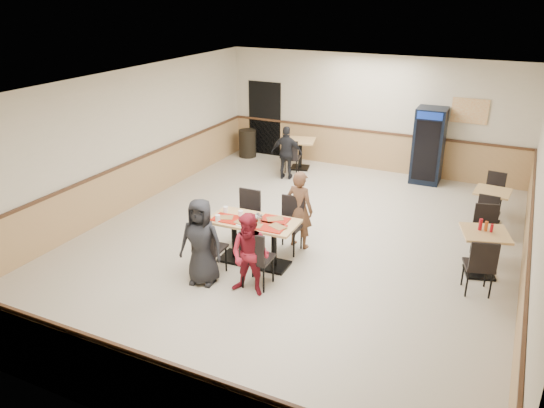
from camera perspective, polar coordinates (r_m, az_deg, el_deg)
The scene contains 20 objects.
ground at distance 10.22m, azimuth 2.42°, elevation -4.18°, with size 10.00×10.00×0.00m, color beige.
room_shell at distance 11.81m, azimuth 15.40°, elevation 1.81°, with size 10.00×10.00×10.00m.
main_table at distance 9.27m, azimuth -1.97°, elevation -3.32°, with size 1.57×0.82×0.83m.
main_chairs at distance 9.30m, azimuth -2.27°, elevation -3.40°, with size 1.43×1.85×1.05m.
diner_woman_left at distance 8.67m, azimuth -7.62°, elevation -4.06°, with size 0.72×0.47×1.47m, color black.
diner_woman_right at distance 8.31m, azimuth -2.36°, elevation -5.50°, with size 0.67×0.52×1.37m, color maroon.
diner_man_opposite at distance 9.80m, azimuth 2.99°, elevation -0.61°, with size 0.54×0.36×1.49m, color brown.
lone_diner at distance 13.40m, azimuth 1.59°, elevation 5.52°, with size 0.80×0.33×1.36m, color black.
tabletop_clutter at distance 9.09m, azimuth -2.06°, elevation -1.77°, with size 1.36×0.68×0.12m.
side_table_near at distance 9.59m, azimuth 21.77°, elevation -4.25°, with size 0.92×0.92×0.79m.
side_table_near_chair_south at distance 9.04m, azimuth 21.38°, elevation -6.04°, with size 0.46×0.46×1.00m, color black, non-canonical shape.
side_table_near_chair_north at distance 10.18m, azimuth 22.08°, elevation -2.91°, with size 0.46×0.46×1.00m, color black, non-canonical shape.
side_table_far at distance 11.73m, azimuth 22.49°, elevation 0.22°, with size 0.72×0.72×0.72m.
side_table_far_chair_south at distance 11.20m, azimuth 22.24°, elevation -0.90°, with size 0.42×0.42×0.92m, color black, non-canonical shape.
side_table_far_chair_north at distance 12.28m, azimuth 22.70°, elevation 1.04°, with size 0.42×0.42×0.92m, color black, non-canonical shape.
condiment_caddy at distance 9.50m, azimuth 21.92°, elevation -2.19°, with size 0.23×0.06×0.20m.
back_table at distance 14.24m, azimuth 3.07°, elevation 5.87°, with size 0.89×0.89×0.79m.
back_table_chair_lone at distance 13.69m, azimuth 2.04°, elevation 5.10°, with size 0.47×0.47×1.01m, color black, non-canonical shape.
pepsi_cooler at distance 13.65m, azimuth 16.48°, elevation 6.04°, with size 0.72×0.73×1.87m.
trash_bin at distance 15.32m, azimuth -2.65°, elevation 6.54°, with size 0.49×0.49×0.78m, color black.
Camera 1 is at (3.56, -8.42, 4.57)m, focal length 35.00 mm.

